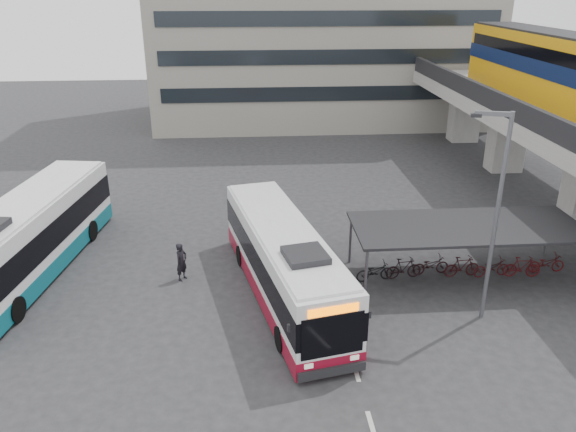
{
  "coord_description": "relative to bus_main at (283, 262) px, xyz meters",
  "views": [
    {
      "loc": [
        -0.99,
        -18.7,
        12.36
      ],
      "look_at": [
        0.85,
        5.92,
        2.0
      ],
      "focal_mm": 35.0,
      "sensor_mm": 36.0,
      "label": 1
    }
  ],
  "objects": [
    {
      "name": "sign_totem_mid",
      "position": [
        -11.9,
        1.16,
        -0.17
      ],
      "size": [
        0.6,
        0.26,
        2.76
      ],
      "rotation": [
        0.0,
        0.0,
        -0.15
      ],
      "color": "#9E1409",
      "rests_on": "ground"
    },
    {
      "name": "road_markings",
      "position": [
        2.13,
        -4.98,
        -1.58
      ],
      "size": [
        0.15,
        7.6,
        0.01
      ],
      "color": "beige",
      "rests_on": "ground"
    },
    {
      "name": "bus_teal",
      "position": [
        -11.25,
        2.96,
        0.14
      ],
      "size": [
        4.47,
        12.84,
        3.72
      ],
      "rotation": [
        0.0,
        0.0,
        -0.14
      ],
      "color": "white",
      "rests_on": "ground"
    },
    {
      "name": "bike_shelter",
      "position": [
        8.13,
        1.02,
        -0.23
      ],
      "size": [
        10.0,
        4.0,
        2.54
      ],
      "color": "#595B60",
      "rests_on": "ground"
    },
    {
      "name": "viaduct",
      "position": [
        16.63,
        10.43,
        4.65
      ],
      "size": [
        8.0,
        32.0,
        9.68
      ],
      "color": "gray",
      "rests_on": "ground"
    },
    {
      "name": "pedestrian",
      "position": [
        -4.42,
        1.73,
        -0.71
      ],
      "size": [
        0.7,
        0.77,
        1.76
      ],
      "primitive_type": "imported",
      "rotation": [
        0.0,
        0.0,
        1.0
      ],
      "color": "black",
      "rests_on": "ground"
    },
    {
      "name": "lamp_post",
      "position": [
        7.64,
        -2.21,
        3.12
      ],
      "size": [
        1.43,
        0.52,
        8.24
      ],
      "rotation": [
        0.0,
        0.0,
        -0.26
      ],
      "color": "#595B60",
      "rests_on": "ground"
    },
    {
      "name": "sign_totem_north",
      "position": [
        -12.45,
        6.66,
        -0.39
      ],
      "size": [
        0.49,
        0.27,
        2.31
      ],
      "rotation": [
        0.0,
        0.0,
        0.27
      ],
      "color": "#9E1409",
      "rests_on": "ground"
    },
    {
      "name": "bus_main",
      "position": [
        0.0,
        0.0,
        0.0
      ],
      "size": [
        4.88,
        11.81,
        3.41
      ],
      "rotation": [
        0.0,
        0.0,
        0.21
      ],
      "color": "white",
      "rests_on": "ground"
    },
    {
      "name": "ground",
      "position": [
        -0.37,
        -1.98,
        -1.59
      ],
      "size": [
        120.0,
        120.0,
        0.0
      ],
      "primitive_type": "plane",
      "color": "#28282B",
      "rests_on": "ground"
    }
  ]
}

